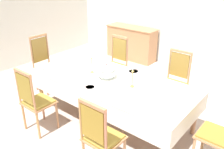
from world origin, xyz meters
name	(u,v)px	position (x,y,z in m)	size (l,w,h in m)	color
ground	(112,118)	(0.00, 0.00, -0.02)	(6.81, 5.82, 0.04)	#C1ADA2
back_wall	(191,7)	(0.00, 2.95, 1.54)	(6.81, 0.08, 3.08)	silver
dining_table	(111,83)	(0.00, -0.02, 0.68)	(2.74, 1.19, 0.74)	tan
tablecloth	(111,83)	(0.00, -0.02, 0.68)	(2.76, 1.21, 0.31)	white
chair_south_a	(35,100)	(-0.69, -1.02, 0.57)	(0.44, 0.42, 1.08)	tan
chair_north_a	(116,62)	(-0.69, 0.98, 0.58)	(0.44, 0.42, 1.12)	#B8854A
chair_south_b	(100,136)	(0.66, -1.02, 0.56)	(0.44, 0.42, 1.07)	#B1774D
chair_north_b	(175,80)	(0.66, 0.98, 0.57)	(0.44, 0.42, 1.09)	tan
chair_head_west	(45,63)	(-1.78, -0.02, 0.59)	(0.42, 0.44, 1.16)	tan
chair_head_east	(222,131)	(1.78, -0.02, 0.58)	(0.42, 0.44, 1.14)	tan
soup_tureen	(106,71)	(-0.09, -0.02, 0.87)	(0.32, 0.32, 0.25)	white
candlestick_west	(92,64)	(-0.42, -0.02, 0.91)	(0.07, 0.07, 0.39)	gold
candlestick_east	(132,78)	(0.42, -0.02, 0.90)	(0.07, 0.07, 0.38)	gold
bowl_near_left	(46,69)	(-1.12, -0.46, 0.77)	(0.14, 0.14, 0.03)	white
bowl_near_right	(90,88)	(-0.03, -0.48, 0.77)	(0.17, 0.17, 0.04)	white
bowl_far_left	(64,78)	(-0.61, -0.49, 0.77)	(0.14, 0.14, 0.03)	white
bowl_far_right	(133,72)	(0.15, 0.41, 0.77)	(0.20, 0.20, 0.05)	white
spoon_primary	(44,68)	(-1.22, -0.43, 0.75)	(0.06, 0.17, 0.01)	gold
spoon_secondary	(86,86)	(-0.14, -0.45, 0.75)	(0.03, 0.18, 0.01)	gold
sideboard	(131,43)	(-1.45, 2.63, 0.45)	(1.44, 0.48, 0.90)	#B37C52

